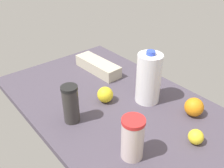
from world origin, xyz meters
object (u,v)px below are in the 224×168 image
at_px(shaker_bottle, 71,104).
at_px(lemon_far_back, 105,95).
at_px(lemon_beside_bowl, 196,137).
at_px(egg_carton, 98,66).
at_px(orange_near_front, 194,107).
at_px(milk_jug, 149,78).
at_px(tumbler_cup, 133,138).

relative_size(shaker_bottle, lemon_far_back, 2.26).
height_order(lemon_far_back, lemon_beside_bowl, lemon_far_back).
height_order(shaker_bottle, lemon_far_back, shaker_bottle).
xyz_separation_m(egg_carton, lemon_far_back, (-0.28, 0.16, 0.01)).
distance_m(egg_carton, lemon_beside_bowl, 0.73).
xyz_separation_m(egg_carton, orange_near_front, (-0.61, -0.08, 0.01)).
bearing_deg(orange_near_front, milk_jug, 19.53).
relative_size(tumbler_cup, shaker_bottle, 0.98).
relative_size(lemon_beside_bowl, orange_near_front, 0.71).
distance_m(shaker_bottle, lemon_far_back, 0.21).
distance_m(egg_carton, shaker_bottle, 0.47).
relative_size(lemon_far_back, lemon_beside_bowl, 1.28).
bearing_deg(lemon_far_back, lemon_beside_bowl, -167.53).
bearing_deg(tumbler_cup, orange_near_front, -90.16).
bearing_deg(lemon_far_back, egg_carton, -30.31).
height_order(milk_jug, lemon_beside_bowl, milk_jug).
bearing_deg(shaker_bottle, orange_near_front, -125.16).
distance_m(egg_carton, orange_near_front, 0.62).
xyz_separation_m(tumbler_cup, lemon_beside_bowl, (-0.11, -0.24, -0.06)).
bearing_deg(lemon_far_back, milk_jug, -126.19).
relative_size(egg_carton, lemon_beside_bowl, 5.08).
relative_size(egg_carton, shaker_bottle, 1.75).
xyz_separation_m(milk_jug, tumbler_cup, (-0.22, 0.31, -0.04)).
xyz_separation_m(milk_jug, egg_carton, (0.40, 0.01, -0.09)).
bearing_deg(milk_jug, tumbler_cup, 124.98).
xyz_separation_m(tumbler_cup, orange_near_front, (-0.00, -0.38, -0.04)).
relative_size(milk_jug, lemon_far_back, 3.38).
distance_m(shaker_bottle, lemon_beside_bowl, 0.53).
bearing_deg(egg_carton, orange_near_front, -174.90).
bearing_deg(orange_near_front, egg_carton, 7.76).
bearing_deg(lemon_beside_bowl, milk_jug, -11.70).
height_order(milk_jug, shaker_bottle, milk_jug).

